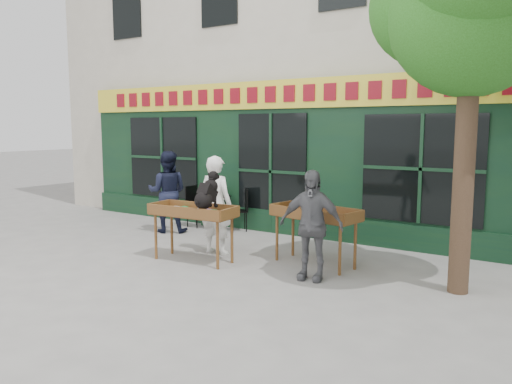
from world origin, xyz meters
The scene contains 13 objects.
ground centered at (0.00, 0.00, 0.00)m, with size 80.00×80.00×0.00m, color slate.
building centered at (0.00, 5.97, 4.97)m, with size 14.00×7.26×10.00m.
book_cart_center centered at (0.10, -0.45, 0.82)m, with size 1.54×0.71×0.99m.
dog centered at (0.45, -0.50, 1.29)m, with size 0.34×0.60×0.60m, color black, non-canonical shape.
woman centered at (0.10, 0.20, 0.90)m, with size 0.66×0.43×1.80m, color white.
book_cart_right centered at (1.98, 0.47, 0.82)m, with size 1.59×0.88×0.99m.
man_right centered at (2.28, -0.28, 0.84)m, with size 0.99×0.41×1.68m, color #545559.
bistro_table centered at (-1.24, 2.01, 0.54)m, with size 0.60×0.60×0.76m.
bistro_chair_left centered at (-1.88, 1.92, 0.56)m, with size 0.39×0.38×0.95m.
bistro_chair_right centered at (-0.62, 2.12, 0.56)m, with size 0.51×0.51×0.95m.
potted_plant centered at (-1.24, 2.01, 0.90)m, with size 0.14×0.09×0.26m, color gray.
man_left centered at (-1.94, 1.11, 0.90)m, with size 0.87×0.68×1.79m, color black.
chalkboard centered at (-1.53, 2.19, 0.40)m, with size 0.59×0.30×0.79m.
Camera 1 is at (5.61, -6.94, 2.31)m, focal length 35.00 mm.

